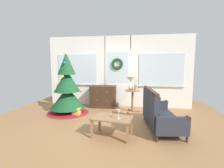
# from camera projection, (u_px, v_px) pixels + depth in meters

# --- Properties ---
(ground_plane) EXTENTS (6.76, 6.76, 0.00)m
(ground_plane) POSITION_uv_depth(u_px,v_px,m) (106.00, 126.00, 4.16)
(ground_plane) COLOR #996B42
(back_wall_with_door) EXTENTS (5.20, 0.19, 2.55)m
(back_wall_with_door) POSITION_uv_depth(u_px,v_px,m) (118.00, 71.00, 6.05)
(back_wall_with_door) COLOR white
(back_wall_with_door) RESTS_ON ground
(christmas_tree) EXTENTS (1.31, 1.31, 1.96)m
(christmas_tree) POSITION_uv_depth(u_px,v_px,m) (67.00, 90.00, 5.20)
(christmas_tree) COLOR #4C331E
(christmas_tree) RESTS_ON ground
(dresser_cabinet) EXTENTS (0.90, 0.45, 0.78)m
(dresser_cabinet) POSITION_uv_depth(u_px,v_px,m) (103.00, 96.00, 5.95)
(dresser_cabinet) COLOR #3D281C
(dresser_cabinet) RESTS_ON ground
(settee_sofa) EXTENTS (0.90, 1.59, 0.96)m
(settee_sofa) POSITION_uv_depth(u_px,v_px,m) (158.00, 113.00, 3.96)
(settee_sofa) COLOR #3D281C
(settee_sofa) RESTS_ON ground
(side_table) EXTENTS (0.50, 0.48, 0.71)m
(side_table) POSITION_uv_depth(u_px,v_px,m) (133.00, 97.00, 5.34)
(side_table) COLOR #8E6642
(side_table) RESTS_ON ground
(table_lamp) EXTENTS (0.28, 0.28, 0.44)m
(table_lamp) POSITION_uv_depth(u_px,v_px,m) (131.00, 81.00, 5.33)
(table_lamp) COLOR silver
(table_lamp) RESTS_ON side_table
(flower_vase) EXTENTS (0.11, 0.10, 0.35)m
(flower_vase) POSITION_uv_depth(u_px,v_px,m) (136.00, 87.00, 5.23)
(flower_vase) COLOR tan
(flower_vase) RESTS_ON side_table
(coffee_table) EXTENTS (0.90, 0.63, 0.42)m
(coffee_table) POSITION_uv_depth(u_px,v_px,m) (112.00, 120.00, 3.54)
(coffee_table) COLOR #8E6642
(coffee_table) RESTS_ON ground
(wine_glass) EXTENTS (0.08, 0.08, 0.20)m
(wine_glass) POSITION_uv_depth(u_px,v_px,m) (119.00, 112.00, 3.42)
(wine_glass) COLOR silver
(wine_glass) RESTS_ON coffee_table
(gift_box) EXTENTS (0.23, 0.20, 0.23)m
(gift_box) POSITION_uv_depth(u_px,v_px,m) (77.00, 111.00, 5.05)
(gift_box) COLOR #D8C64C
(gift_box) RESTS_ON ground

